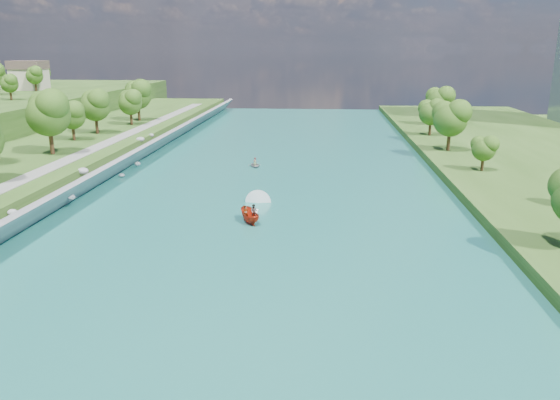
{
  "coord_description": "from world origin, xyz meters",
  "views": [
    {
      "loc": [
        8.17,
        -54.95,
        20.71
      ],
      "look_at": [
        2.97,
        10.38,
        2.5
      ],
      "focal_mm": 35.0,
      "sensor_mm": 36.0,
      "label": 1
    }
  ],
  "objects": [
    {
      "name": "raft",
      "position": [
        -4.02,
        41.08,
        0.49
      ],
      "size": [
        3.04,
        3.74,
        1.68
      ],
      "rotation": [
        0.0,
        0.0,
        0.23
      ],
      "color": "gray",
      "rests_on": "river_water"
    },
    {
      "name": "riverside_path",
      "position": [
        -32.5,
        20.0,
        3.55
      ],
      "size": [
        3.0,
        200.0,
        0.1
      ],
      "primitive_type": "cube",
      "color": "gray",
      "rests_on": "berm_west"
    },
    {
      "name": "riprap_bank",
      "position": [
        -25.86,
        19.0,
        1.8
      ],
      "size": [
        4.5,
        236.0,
        4.41
      ],
      "color": "slate",
      "rests_on": "ground"
    },
    {
      "name": "ground",
      "position": [
        0.0,
        0.0,
        0.0
      ],
      "size": [
        260.0,
        260.0,
        0.0
      ],
      "primitive_type": "plane",
      "color": "#2D5119",
      "rests_on": "ground"
    },
    {
      "name": "trees_east",
      "position": [
        35.65,
        37.65,
        6.68
      ],
      "size": [
        14.56,
        139.47,
        11.66
      ],
      "color": "#285516",
      "rests_on": "berm_east"
    },
    {
      "name": "trees_ridge",
      "position": [
        -74.99,
        92.09,
        13.43
      ],
      "size": [
        17.33,
        42.37,
        9.7
      ],
      "color": "#285516",
      "rests_on": "ridge_west"
    },
    {
      "name": "river_water",
      "position": [
        0.0,
        20.0,
        0.05
      ],
      "size": [
        55.0,
        240.0,
        0.1
      ],
      "primitive_type": "cube",
      "color": "#1A6665",
      "rests_on": "ground"
    },
    {
      "name": "motorboat",
      "position": [
        -0.62,
        9.74,
        0.89
      ],
      "size": [
        3.6,
        19.23,
        2.18
      ],
      "rotation": [
        0.0,
        0.0,
        3.56
      ],
      "color": "#B6270E",
      "rests_on": "river_water"
    },
    {
      "name": "ridge_west",
      "position": [
        -82.5,
        95.0,
        4.5
      ],
      "size": [
        60.0,
        120.0,
        9.0
      ],
      "primitive_type": "cube",
      "color": "#2D5119",
      "rests_on": "ground"
    }
  ]
}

